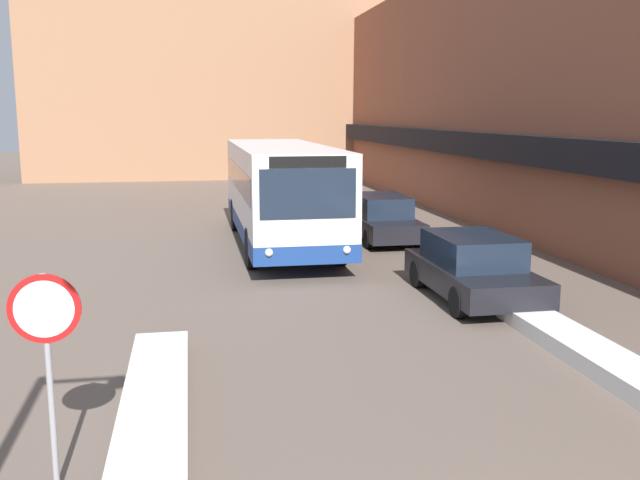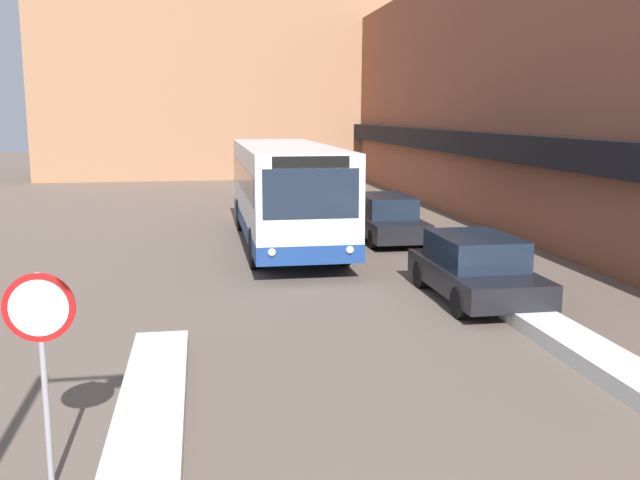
{
  "view_description": "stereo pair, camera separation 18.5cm",
  "coord_description": "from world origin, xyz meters",
  "px_view_note": "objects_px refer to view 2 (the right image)",
  "views": [
    {
      "loc": [
        -3.03,
        -3.53,
        4.15
      ],
      "look_at": [
        -0.8,
        8.64,
        1.96
      ],
      "focal_mm": 40.0,
      "sensor_mm": 36.0,
      "label": 1
    },
    {
      "loc": [
        -2.85,
        -3.57,
        4.15
      ],
      "look_at": [
        -0.8,
        8.64,
        1.96
      ],
      "focal_mm": 40.0,
      "sensor_mm": 36.0,
      "label": 2
    }
  ],
  "objects_px": {
    "parked_car_front": "(475,268)",
    "city_bus": "(285,191)",
    "parked_car_middle": "(386,218)",
    "stop_sign": "(41,334)"
  },
  "relations": [
    {
      "from": "city_bus",
      "to": "stop_sign",
      "type": "distance_m",
      "value": 15.18
    },
    {
      "from": "stop_sign",
      "to": "parked_car_middle",
      "type": "bearing_deg",
      "value": 62.46
    },
    {
      "from": "parked_car_middle",
      "to": "parked_car_front",
      "type": "bearing_deg",
      "value": -90.0
    },
    {
      "from": "parked_car_front",
      "to": "parked_car_middle",
      "type": "relative_size",
      "value": 0.93
    },
    {
      "from": "city_bus",
      "to": "stop_sign",
      "type": "relative_size",
      "value": 4.34
    },
    {
      "from": "stop_sign",
      "to": "city_bus",
      "type": "bearing_deg",
      "value": 73.25
    },
    {
      "from": "city_bus",
      "to": "parked_car_front",
      "type": "xyz_separation_m",
      "value": [
        3.42,
        -7.45,
        -1.01
      ]
    },
    {
      "from": "parked_car_front",
      "to": "city_bus",
      "type": "bearing_deg",
      "value": 114.64
    },
    {
      "from": "city_bus",
      "to": "parked_car_middle",
      "type": "bearing_deg",
      "value": 6.79
    },
    {
      "from": "parked_car_front",
      "to": "parked_car_middle",
      "type": "height_order",
      "value": "parked_car_middle"
    }
  ]
}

